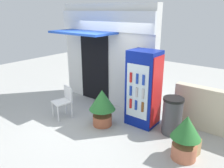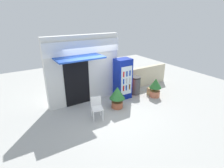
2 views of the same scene
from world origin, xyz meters
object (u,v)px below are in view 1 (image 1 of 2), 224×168
at_px(plastic_chair, 64,100).
at_px(potted_plant_curbside, 186,135).
at_px(cardboard_box, 189,145).
at_px(drink_cooler, 143,89).
at_px(trash_bin, 172,116).
at_px(potted_plant_near_shop, 102,104).

relative_size(plastic_chair, potted_plant_curbside, 0.92).
bearing_deg(cardboard_box, drink_cooler, 159.53).
height_order(drink_cooler, trash_bin, drink_cooler).
distance_m(plastic_chair, trash_bin, 2.84).
height_order(drink_cooler, cardboard_box, drink_cooler).
distance_m(potted_plant_near_shop, potted_plant_curbside, 2.16).
distance_m(plastic_chair, cardboard_box, 3.33).
xyz_separation_m(potted_plant_curbside, trash_bin, (-0.60, 0.76, -0.07)).
relative_size(potted_plant_near_shop, trash_bin, 1.05).
height_order(potted_plant_near_shop, potted_plant_curbside, potted_plant_near_shop).
relative_size(drink_cooler, cardboard_box, 4.79).
bearing_deg(plastic_chair, potted_plant_curbside, 3.75).
bearing_deg(drink_cooler, potted_plant_curbside, -28.12).
bearing_deg(cardboard_box, potted_plant_curbside, -93.68).
bearing_deg(plastic_chair, potted_plant_near_shop, 13.59).
bearing_deg(plastic_chair, drink_cooler, 26.96).
bearing_deg(potted_plant_curbside, potted_plant_near_shop, 178.53).
bearing_deg(potted_plant_near_shop, drink_cooler, 41.91).
height_order(plastic_chair, cardboard_box, plastic_chair).
xyz_separation_m(drink_cooler, cardboard_box, (1.40, -0.52, -0.77)).
relative_size(drink_cooler, trash_bin, 2.12).
xyz_separation_m(plastic_chair, cardboard_box, (3.29, 0.43, -0.32)).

